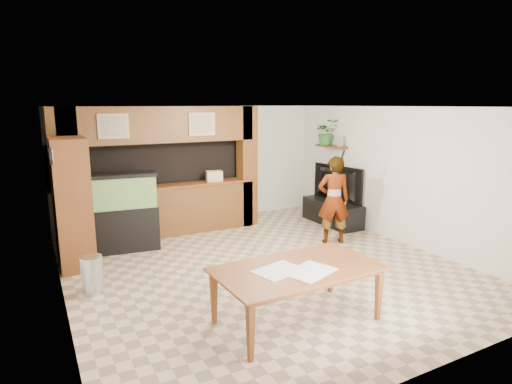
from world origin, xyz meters
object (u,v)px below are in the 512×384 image
aquarium (121,213)px  person (334,200)px  television (333,184)px  pantry_cabinet (72,204)px  dining_table (299,296)px

aquarium → person: size_ratio=0.85×
television → aquarium: bearing=76.6°
pantry_cabinet → television: (5.35, 0.07, -0.15)m
television → person: (-0.83, -1.08, -0.07)m
pantry_cabinet → aquarium: bearing=28.3°
dining_table → person: bearing=43.2°
pantry_cabinet → person: bearing=-12.6°
aquarium → dining_table: aquarium is taller
television → person: 1.36m
person → dining_table: (-2.32, -2.31, -0.49)m
dining_table → television: bearing=45.4°
pantry_cabinet → person: size_ratio=1.26×
pantry_cabinet → television: 5.35m
pantry_cabinet → dining_table: size_ratio=1.06×
aquarium → television: bearing=2.1°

